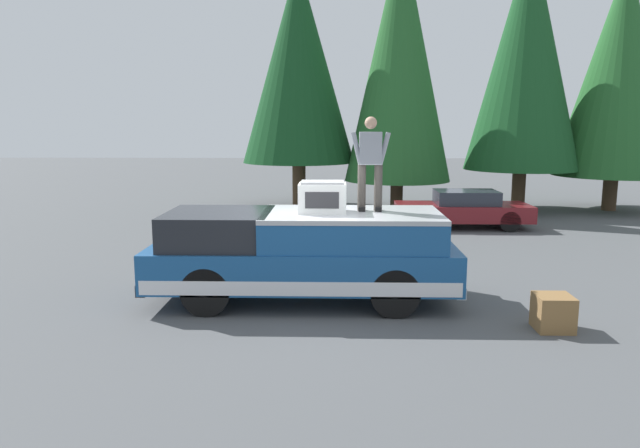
% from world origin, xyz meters
% --- Properties ---
extents(ground_plane, '(90.00, 90.00, 0.00)m').
position_xyz_m(ground_plane, '(0.00, 0.00, 0.00)').
color(ground_plane, '#4C4F51').
extents(pickup_truck, '(2.01, 5.54, 1.65)m').
position_xyz_m(pickup_truck, '(0.19, 0.16, 0.87)').
color(pickup_truck, navy).
rests_on(pickup_truck, ground).
extents(compressor_unit, '(0.65, 0.84, 0.56)m').
position_xyz_m(compressor_unit, '(0.17, -0.19, 1.93)').
color(compressor_unit, silver).
rests_on(compressor_unit, pickup_truck).
extents(person_on_truck_bed, '(0.29, 0.72, 1.69)m').
position_xyz_m(person_on_truck_bed, '(0.41, -1.05, 2.55)').
color(person_on_truck_bed, '#423D38').
rests_on(person_on_truck_bed, pickup_truck).
extents(parked_car_maroon, '(1.64, 4.10, 1.16)m').
position_xyz_m(parked_car_maroon, '(8.08, -4.41, 0.58)').
color(parked_car_maroon, maroon).
rests_on(parked_car_maroon, ground).
extents(wooden_crate, '(0.56, 0.56, 0.56)m').
position_xyz_m(wooden_crate, '(-1.25, -3.87, 0.28)').
color(wooden_crate, olive).
rests_on(wooden_crate, ground).
extents(conifer_far_left, '(4.27, 4.27, 9.00)m').
position_xyz_m(conifer_far_left, '(11.99, -10.67, 5.14)').
color(conifer_far_left, '#4C3826').
rests_on(conifer_far_left, ground).
extents(conifer_left, '(4.11, 4.11, 9.84)m').
position_xyz_m(conifer_left, '(11.90, -7.25, 5.67)').
color(conifer_left, '#4C3826').
rests_on(conifer_left, ground).
extents(conifer_center_left, '(3.88, 3.88, 10.00)m').
position_xyz_m(conifer_center_left, '(11.84, -2.71, 5.54)').
color(conifer_center_left, '#4C3826').
rests_on(conifer_center_left, ground).
extents(conifer_center_right, '(4.27, 4.27, 9.12)m').
position_xyz_m(conifer_center_right, '(12.63, 0.99, 5.41)').
color(conifer_center_right, '#4C3826').
rests_on(conifer_center_right, ground).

